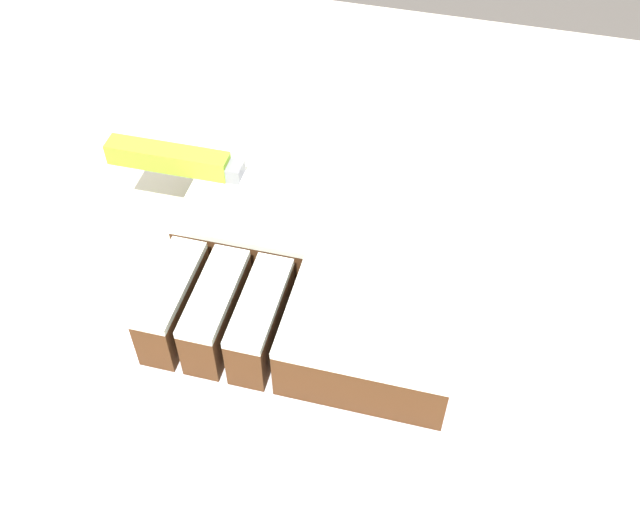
{
  "coord_description": "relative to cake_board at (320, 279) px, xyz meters",
  "views": [
    {
      "loc": [
        0.12,
        -0.4,
        1.49
      ],
      "look_at": [
        0.01,
        0.04,
        0.97
      ],
      "focal_mm": 42.0,
      "sensor_mm": 36.0,
      "label": 1
    }
  ],
  "objects": [
    {
      "name": "cake",
      "position": [
        0.0,
        0.0,
        0.03
      ],
      "size": [
        0.27,
        0.27,
        0.06
      ],
      "color": "#472814",
      "rests_on": "cake_board"
    },
    {
      "name": "knife",
      "position": [
        -0.14,
        0.05,
        0.07
      ],
      "size": [
        0.29,
        0.02,
        0.02
      ],
      "rotation": [
        0.0,
        0.0,
        0.01
      ],
      "color": "silver",
      "rests_on": "cake"
    },
    {
      "name": "cake_board",
      "position": [
        0.0,
        0.0,
        0.0
      ],
      "size": [
        0.32,
        0.32,
        0.01
      ],
      "color": "silver",
      "rests_on": "countertop"
    }
  ]
}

